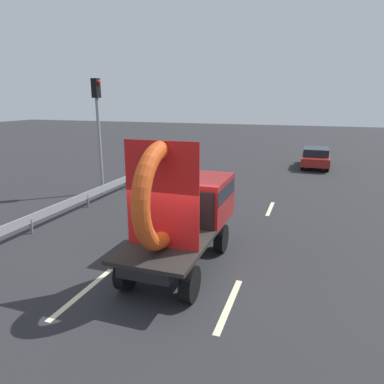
% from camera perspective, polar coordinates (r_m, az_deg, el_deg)
% --- Properties ---
extents(ground_plane, '(120.00, 120.00, 0.00)m').
position_cam_1_polar(ground_plane, '(9.73, -3.11, -13.88)').
color(ground_plane, '#28282B').
extents(flatbed_truck, '(2.02, 4.99, 3.75)m').
position_cam_1_polar(flatbed_truck, '(10.16, -1.06, -2.28)').
color(flatbed_truck, black).
rests_on(flatbed_truck, ground_plane).
extents(distant_sedan, '(1.82, 4.25, 1.38)m').
position_cam_1_polar(distant_sedan, '(26.31, 19.36, 5.39)').
color(distant_sedan, black).
rests_on(distant_sedan, ground_plane).
extents(traffic_light, '(0.42, 0.36, 5.63)m').
position_cam_1_polar(traffic_light, '(18.11, -14.95, 11.19)').
color(traffic_light, gray).
rests_on(traffic_light, ground_plane).
extents(guardrail, '(0.10, 13.56, 0.71)m').
position_cam_1_polar(guardrail, '(17.64, -13.42, 0.82)').
color(guardrail, gray).
rests_on(guardrail, ground_plane).
extents(lane_dash_left_near, '(0.16, 2.57, 0.01)m').
position_cam_1_polar(lane_dash_left_near, '(9.53, -17.19, -15.24)').
color(lane_dash_left_near, beige).
rests_on(lane_dash_left_near, ground_plane).
extents(lane_dash_left_far, '(0.16, 2.33, 0.01)m').
position_cam_1_polar(lane_dash_left_far, '(16.38, -0.05, -1.74)').
color(lane_dash_left_far, beige).
rests_on(lane_dash_left_far, ground_plane).
extents(lane_dash_right_near, '(0.16, 2.38, 0.01)m').
position_cam_1_polar(lane_dash_right_near, '(8.71, 6.03, -17.67)').
color(lane_dash_right_near, beige).
rests_on(lane_dash_right_near, ground_plane).
extents(lane_dash_right_far, '(0.16, 2.08, 0.01)m').
position_cam_1_polar(lane_dash_right_far, '(15.88, 12.55, -2.64)').
color(lane_dash_right_far, beige).
rests_on(lane_dash_right_far, ground_plane).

